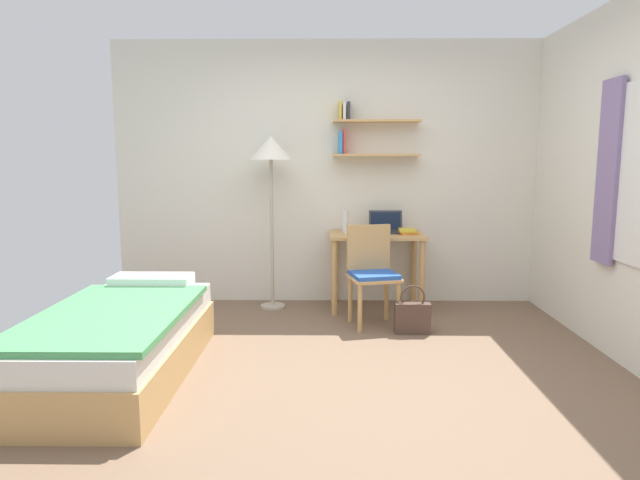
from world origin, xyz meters
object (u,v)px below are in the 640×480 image
desk_chair (372,270)px  laptop (386,227)px  standing_lamp (271,157)px  handbag (412,317)px  bed (120,341)px  book_stack (407,231)px  water_bottle (345,222)px  desk (376,249)px

desk_chair → laptop: 0.69m
standing_lamp → laptop: bearing=3.0°
handbag → bed: bearing=-155.7°
book_stack → handbag: (-0.05, -0.75, -0.62)m
water_bottle → book_stack: 0.60m
desk → desk_chair: size_ratio=1.04×
desk → water_bottle: size_ratio=4.24×
laptop → handbag: laptop is taller
desk_chair → handbag: size_ratio=2.12×
desk → laptop: 0.24m
desk → standing_lamp: size_ratio=0.54×
handbag → laptop: bearing=99.5°
desk_chair → book_stack: 0.68m
desk → laptop: size_ratio=2.73×
desk → desk_chair: bearing=-98.9°
bed → desk: size_ratio=2.03×
standing_lamp → water_bottle: 0.95m
laptop → handbag: (0.14, -0.85, -0.65)m
desk → water_bottle: (-0.30, 0.05, 0.26)m
water_bottle → laptop: bearing=4.6°
bed → desk_chair: 2.16m
bed → handbag: bearing=24.3°
standing_lamp → handbag: 1.99m
standing_lamp → desk_chair: bearing=-29.8°
desk_chair → water_bottle: bearing=111.3°
desk_chair → handbag: bearing=-38.9°
water_bottle → handbag: water_bottle is taller
bed → desk: bearing=42.8°
laptop → water_bottle: water_bottle is taller
handbag → desk_chair: bearing=141.1°
bed → handbag: bed is taller
water_bottle → bed: bearing=-131.5°
desk_chair → laptop: bearing=73.3°
desk_chair → water_bottle: water_bottle is taller
bed → laptop: (1.95, 1.80, 0.55)m
desk → handbag: (0.24, -0.77, -0.45)m
laptop → handbag: size_ratio=0.80×
bed → laptop: size_ratio=5.55×
laptop → desk: bearing=-141.5°
desk_chair → standing_lamp: size_ratio=0.52×
bed → book_stack: book_stack is taller
desk → standing_lamp: 1.34m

